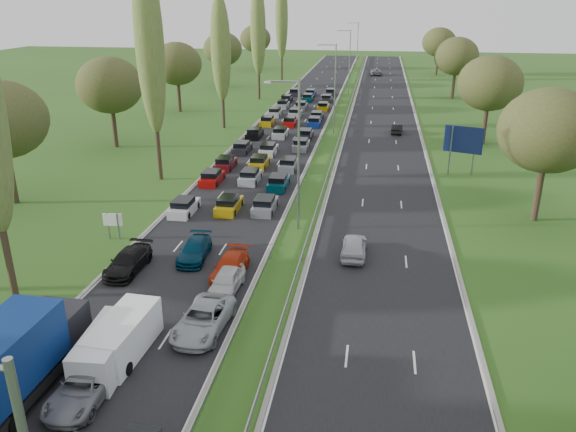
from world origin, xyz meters
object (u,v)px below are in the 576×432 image
at_px(white_van_rear, 126,334).
at_px(direction_sign, 463,142).
at_px(blue_lorry, 11,362).
at_px(white_van_front, 109,347).
at_px(near_car_3, 128,261).
at_px(info_sign, 113,222).

bearing_deg(white_van_rear, direction_sign, 61.91).
bearing_deg(blue_lorry, white_van_front, 47.77).
distance_m(near_car_3, white_van_front, 10.74).
distance_m(near_car_3, info_sign, 6.17).
bearing_deg(white_van_front, blue_lorry, -137.42).
relative_size(near_car_3, blue_lorry, 0.51).
bearing_deg(white_van_front, white_van_rear, 69.89).
xyz_separation_m(white_van_front, white_van_rear, (0.35, 1.20, 0.03)).
xyz_separation_m(near_car_3, info_sign, (-3.43, 5.09, 0.64)).
xyz_separation_m(blue_lorry, direction_sign, (24.91, 40.33, 1.49)).
bearing_deg(blue_lorry, direction_sign, 59.45).
relative_size(white_van_front, info_sign, 2.43).
distance_m(near_car_3, white_van_rear, 9.75).
bearing_deg(white_van_front, near_car_3, 105.21).
xyz_separation_m(white_van_rear, info_sign, (-7.31, 14.02, 0.29)).
distance_m(near_car_3, direction_sign, 37.11).
bearing_deg(near_car_3, white_van_front, -69.09).
xyz_separation_m(blue_lorry, info_sign, (-3.89, 18.48, -0.71)).
xyz_separation_m(blue_lorry, white_van_rear, (3.42, 4.46, -0.99)).
xyz_separation_m(white_van_rear, direction_sign, (21.49, 35.87, 2.49)).
bearing_deg(info_sign, blue_lorry, -78.11).
relative_size(near_car_3, direction_sign, 0.94).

